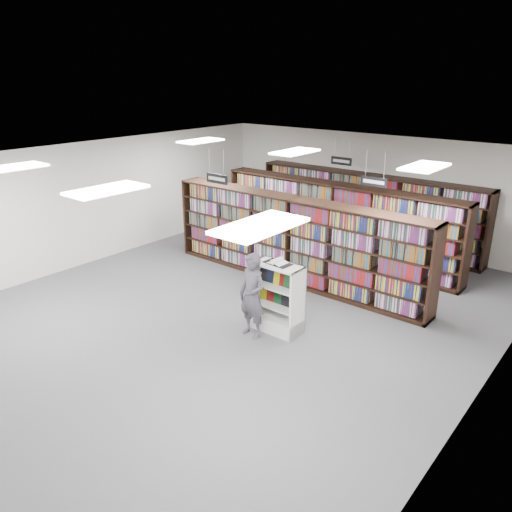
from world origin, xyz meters
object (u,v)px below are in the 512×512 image
Objects in this scene: bookshelf_row_near at (293,240)px; endcap_display at (278,308)px; shopper at (252,296)px; open_book at (277,262)px.

endcap_display is (1.23, -2.20, -0.57)m from bookshelf_row_near.
endcap_display is at bearing 67.71° from shopper.
shopper reaches higher than endcap_display.
bookshelf_row_near is 12.52× the size of open_book.
shopper is (-0.21, -0.50, -0.59)m from open_book.
bookshelf_row_near is at bearing 114.71° from shopper.
shopper is at bearing -70.23° from bookshelf_row_near.
bookshelf_row_near reaches higher than shopper.
bookshelf_row_near is at bearing 118.90° from endcap_display.
endcap_display is 0.96m from open_book.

